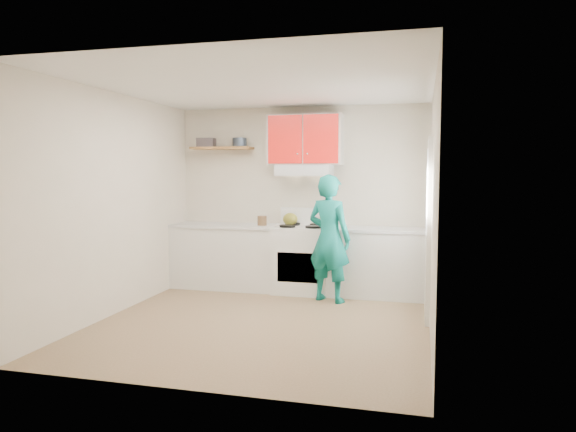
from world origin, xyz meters
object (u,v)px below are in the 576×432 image
(crock, at_px, (262,221))
(person, at_px, (329,238))
(stove, at_px, (303,259))
(kettle, at_px, (290,219))
(tin, at_px, (240,142))

(crock, relative_size, person, 0.10)
(stove, bearing_deg, kettle, 155.28)
(stove, xyz_separation_m, person, (0.45, -0.43, 0.36))
(tin, distance_m, kettle, 1.34)
(kettle, height_order, person, person)
(stove, relative_size, crock, 5.84)
(stove, relative_size, person, 0.56)
(tin, relative_size, kettle, 0.98)
(stove, height_order, crock, crock)
(tin, bearing_deg, stove, -9.43)
(tin, relative_size, crock, 1.31)
(stove, height_order, person, person)
(stove, bearing_deg, person, -43.77)
(person, bearing_deg, kettle, -17.26)
(stove, xyz_separation_m, kettle, (-0.20, 0.09, 0.55))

